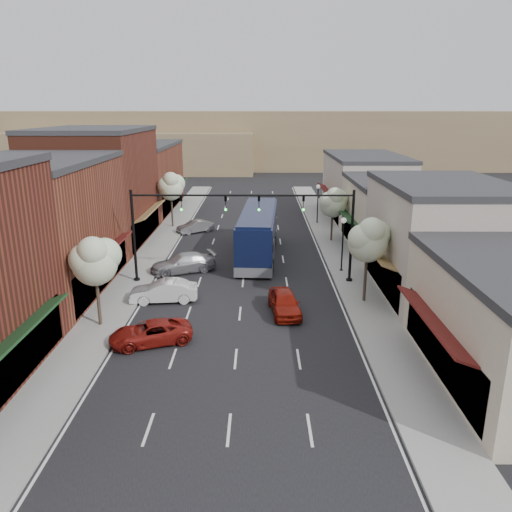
{
  "coord_description": "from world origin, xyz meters",
  "views": [
    {
      "loc": [
        1.22,
        -27.47,
        12.58
      ],
      "look_at": [
        0.99,
        7.55,
        2.2
      ],
      "focal_mm": 35.0,
      "sensor_mm": 36.0,
      "label": 1
    }
  ],
  "objects_px": {
    "signal_mast_right": "(320,222)",
    "tree_right_far": "(333,202)",
    "lamp_post_far": "(318,197)",
    "coach_bus": "(258,233)",
    "parked_car_c": "(183,263)",
    "parked_car_e": "(195,227)",
    "parked_car_a": "(151,333)",
    "signal_mast_left": "(165,222)",
    "red_hatchback": "(284,303)",
    "tree_left_far": "(171,186)",
    "lamp_post_near": "(343,236)",
    "parked_car_b": "(164,291)",
    "tree_left_near": "(95,260)",
    "tree_right_near": "(369,239)"
  },
  "relations": [
    {
      "from": "lamp_post_far",
      "to": "parked_car_a",
      "type": "relative_size",
      "value": 0.98
    },
    {
      "from": "tree_left_far",
      "to": "parked_car_b",
      "type": "distance_m",
      "value": 22.43
    },
    {
      "from": "tree_left_near",
      "to": "lamp_post_far",
      "type": "relative_size",
      "value": 1.28
    },
    {
      "from": "lamp_post_far",
      "to": "parked_car_c",
      "type": "xyz_separation_m",
      "value": [
        -12.66,
        -17.58,
        -2.25
      ]
    },
    {
      "from": "tree_left_far",
      "to": "lamp_post_far",
      "type": "xyz_separation_m",
      "value": [
        16.05,
        2.06,
        -1.6
      ]
    },
    {
      "from": "signal_mast_left",
      "to": "parked_car_e",
      "type": "height_order",
      "value": "signal_mast_left"
    },
    {
      "from": "tree_left_far",
      "to": "parked_car_e",
      "type": "xyz_separation_m",
      "value": [
        2.72,
        -2.28,
        -3.96
      ]
    },
    {
      "from": "signal_mast_right",
      "to": "tree_right_far",
      "type": "xyz_separation_m",
      "value": [
        2.73,
        11.95,
        -0.63
      ]
    },
    {
      "from": "tree_left_near",
      "to": "tree_right_near",
      "type": "bearing_deg",
      "value": 13.55
    },
    {
      "from": "tree_left_near",
      "to": "signal_mast_right",
      "type": "bearing_deg",
      "value": 30.14
    },
    {
      "from": "red_hatchback",
      "to": "lamp_post_far",
      "type": "bearing_deg",
      "value": 72.55
    },
    {
      "from": "signal_mast_left",
      "to": "parked_car_e",
      "type": "xyz_separation_m",
      "value": [
        0.09,
        15.67,
        -3.98
      ]
    },
    {
      "from": "lamp_post_far",
      "to": "coach_bus",
      "type": "bearing_deg",
      "value": -117.26
    },
    {
      "from": "parked_car_c",
      "to": "signal_mast_right",
      "type": "bearing_deg",
      "value": 54.09
    },
    {
      "from": "tree_left_near",
      "to": "tree_left_far",
      "type": "relative_size",
      "value": 0.93
    },
    {
      "from": "lamp_post_far",
      "to": "parked_car_c",
      "type": "height_order",
      "value": "lamp_post_far"
    },
    {
      "from": "signal_mast_right",
      "to": "tree_right_far",
      "type": "relative_size",
      "value": 1.51
    },
    {
      "from": "tree_right_far",
      "to": "coach_bus",
      "type": "xyz_separation_m",
      "value": [
        -7.21,
        -4.88,
        -1.87
      ]
    },
    {
      "from": "parked_car_a",
      "to": "signal_mast_right",
      "type": "bearing_deg",
      "value": 114.74
    },
    {
      "from": "lamp_post_far",
      "to": "red_hatchback",
      "type": "relative_size",
      "value": 1.02
    },
    {
      "from": "parked_car_b",
      "to": "parked_car_e",
      "type": "xyz_separation_m",
      "value": [
        -0.3,
        19.61,
        -0.1
      ]
    },
    {
      "from": "parked_car_c",
      "to": "parked_car_e",
      "type": "distance_m",
      "value": 13.27
    },
    {
      "from": "signal_mast_left",
      "to": "tree_right_far",
      "type": "bearing_deg",
      "value": 40.54
    },
    {
      "from": "lamp_post_far",
      "to": "parked_car_b",
      "type": "height_order",
      "value": "lamp_post_far"
    },
    {
      "from": "lamp_post_near",
      "to": "coach_bus",
      "type": "bearing_deg",
      "value": 145.64
    },
    {
      "from": "parked_car_b",
      "to": "lamp_post_far",
      "type": "bearing_deg",
      "value": 145.03
    },
    {
      "from": "tree_right_near",
      "to": "parked_car_e",
      "type": "bearing_deg",
      "value": 125.13
    },
    {
      "from": "tree_right_far",
      "to": "parked_car_a",
      "type": "xyz_separation_m",
      "value": [
        -13.15,
        -22.16,
        -3.36
      ]
    },
    {
      "from": "tree_left_near",
      "to": "lamp_post_near",
      "type": "xyz_separation_m",
      "value": [
        16.05,
        10.56,
        -1.22
      ]
    },
    {
      "from": "red_hatchback",
      "to": "parked_car_a",
      "type": "xyz_separation_m",
      "value": [
        -7.64,
        -4.28,
        -0.11
      ]
    },
    {
      "from": "signal_mast_right",
      "to": "lamp_post_near",
      "type": "relative_size",
      "value": 1.85
    },
    {
      "from": "tree_left_near",
      "to": "parked_car_b",
      "type": "height_order",
      "value": "tree_left_near"
    },
    {
      "from": "signal_mast_right",
      "to": "tree_left_near",
      "type": "height_order",
      "value": "signal_mast_right"
    },
    {
      "from": "tree_left_far",
      "to": "signal_mast_right",
      "type": "bearing_deg",
      "value": -52.29
    },
    {
      "from": "coach_bus",
      "to": "red_hatchback",
      "type": "xyz_separation_m",
      "value": [
        1.7,
        -13.0,
        -1.39
      ]
    },
    {
      "from": "signal_mast_right",
      "to": "tree_right_far",
      "type": "bearing_deg",
      "value": 77.15
    },
    {
      "from": "signal_mast_left",
      "to": "tree_left_far",
      "type": "relative_size",
      "value": 1.34
    },
    {
      "from": "tree_right_near",
      "to": "parked_car_c",
      "type": "distance_m",
      "value": 15.17
    },
    {
      "from": "tree_right_far",
      "to": "parked_car_e",
      "type": "height_order",
      "value": "tree_right_far"
    },
    {
      "from": "lamp_post_near",
      "to": "parked_car_c",
      "type": "bearing_deg",
      "value": -179.63
    },
    {
      "from": "lamp_post_near",
      "to": "parked_car_b",
      "type": "bearing_deg",
      "value": -153.68
    },
    {
      "from": "tree_left_far",
      "to": "parked_car_c",
      "type": "xyz_separation_m",
      "value": [
        3.39,
        -15.53,
        -3.85
      ]
    },
    {
      "from": "tree_left_near",
      "to": "parked_car_e",
      "type": "xyz_separation_m",
      "value": [
        2.72,
        23.72,
        -3.58
      ]
    },
    {
      "from": "tree_right_near",
      "to": "parked_car_c",
      "type": "relative_size",
      "value": 1.15
    },
    {
      "from": "tree_right_near",
      "to": "red_hatchback",
      "type": "distance_m",
      "value": 6.91
    },
    {
      "from": "tree_left_near",
      "to": "lamp_post_near",
      "type": "height_order",
      "value": "tree_left_near"
    },
    {
      "from": "red_hatchback",
      "to": "parked_car_a",
      "type": "bearing_deg",
      "value": -157.37
    },
    {
      "from": "parked_car_c",
      "to": "tree_left_near",
      "type": "bearing_deg",
      "value": -40.86
    },
    {
      "from": "tree_right_far",
      "to": "signal_mast_right",
      "type": "bearing_deg",
      "value": -102.85
    },
    {
      "from": "lamp_post_near",
      "to": "coach_bus",
      "type": "xyz_separation_m",
      "value": [
        -6.67,
        4.56,
        -0.88
      ]
    }
  ]
}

